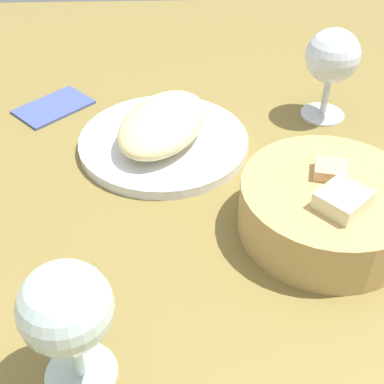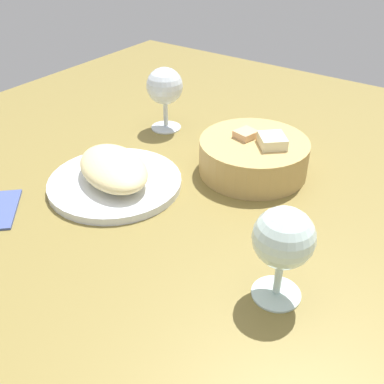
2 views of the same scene
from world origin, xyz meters
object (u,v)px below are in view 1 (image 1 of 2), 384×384
object	(u,v)px
wine_glass_near	(66,312)
wine_glass_far	(332,59)
bread_basket	(328,208)
plate	(164,142)
folded_napkin	(53,106)

from	to	relation	value
wine_glass_near	wine_glass_far	size ratio (longest dim) A/B	0.98
bread_basket	plate	bearing A→B (deg)	-133.19
plate	wine_glass_far	distance (cm)	26.37
bread_basket	wine_glass_far	xyz separation A→B (cm)	(-24.68, 5.41, 5.77)
wine_glass_near	folded_napkin	size ratio (longest dim) A/B	1.21
bread_basket	folded_napkin	world-z (taller)	bread_basket
bread_basket	folded_napkin	xyz separation A→B (cm)	(-28.18, -35.49, -2.92)
wine_glass_near	wine_glass_far	world-z (taller)	wine_glass_far
plate	folded_napkin	distance (cm)	20.15
plate	wine_glass_near	size ratio (longest dim) A/B	1.76
wine_glass_near	wine_glass_far	xyz separation A→B (cm)	(-42.33, 31.02, 0.19)
plate	wine_glass_far	world-z (taller)	wine_glass_far
bread_basket	wine_glass_near	world-z (taller)	wine_glass_near
plate	wine_glass_near	distance (cm)	36.65
wine_glass_near	wine_glass_far	distance (cm)	52.48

